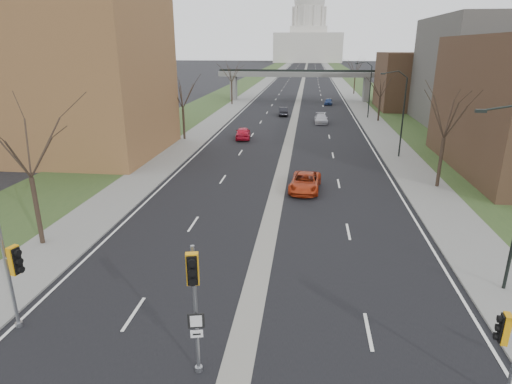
% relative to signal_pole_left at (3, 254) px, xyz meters
% --- Properties ---
extents(ground, '(700.00, 700.00, 0.00)m').
position_rel_signal_pole_left_xyz_m(ground, '(9.26, -0.37, -3.49)').
color(ground, black).
rests_on(ground, ground).
extents(road_surface, '(20.00, 600.00, 0.01)m').
position_rel_signal_pole_left_xyz_m(road_surface, '(9.26, 149.63, -3.48)').
color(road_surface, black).
rests_on(road_surface, ground).
extents(median_strip, '(1.20, 600.00, 0.02)m').
position_rel_signal_pole_left_xyz_m(median_strip, '(9.26, 149.63, -3.49)').
color(median_strip, gray).
rests_on(median_strip, ground).
extents(sidewalk_right, '(4.00, 600.00, 0.12)m').
position_rel_signal_pole_left_xyz_m(sidewalk_right, '(21.26, 149.63, -3.43)').
color(sidewalk_right, gray).
rests_on(sidewalk_right, ground).
extents(sidewalk_left, '(4.00, 600.00, 0.12)m').
position_rel_signal_pole_left_xyz_m(sidewalk_left, '(-2.74, 149.63, -3.43)').
color(sidewalk_left, gray).
rests_on(sidewalk_left, ground).
extents(grass_verge_right, '(8.00, 600.00, 0.10)m').
position_rel_signal_pole_left_xyz_m(grass_verge_right, '(27.26, 149.63, -3.44)').
color(grass_verge_right, '#263C1C').
rests_on(grass_verge_right, ground).
extents(grass_verge_left, '(8.00, 600.00, 0.10)m').
position_rel_signal_pole_left_xyz_m(grass_verge_left, '(-8.74, 149.63, -3.44)').
color(grass_verge_left, '#263C1C').
rests_on(grass_verge_left, ground).
extents(apartment_building, '(25.00, 16.00, 22.00)m').
position_rel_signal_pole_left_xyz_m(apartment_building, '(-16.74, 29.63, 7.51)').
color(apartment_building, brown).
rests_on(apartment_building, ground).
extents(commercial_block_mid, '(18.00, 22.00, 15.00)m').
position_rel_signal_pole_left_xyz_m(commercial_block_mid, '(37.26, 51.63, 4.01)').
color(commercial_block_mid, '#54524D').
rests_on(commercial_block_mid, ground).
extents(commercial_block_far, '(14.00, 14.00, 10.00)m').
position_rel_signal_pole_left_xyz_m(commercial_block_far, '(31.26, 69.63, 1.51)').
color(commercial_block_far, '#4F3725').
rests_on(commercial_block_far, ground).
extents(pedestrian_bridge, '(34.00, 3.00, 6.45)m').
position_rel_signal_pole_left_xyz_m(pedestrian_bridge, '(9.26, 79.63, 1.35)').
color(pedestrian_bridge, slate).
rests_on(pedestrian_bridge, ground).
extents(capitol, '(48.00, 42.00, 55.75)m').
position_rel_signal_pole_left_xyz_m(capitol, '(9.26, 319.63, 15.11)').
color(capitol, beige).
rests_on(capitol, ground).
extents(streetlight_mid, '(2.61, 0.20, 8.70)m').
position_rel_signal_pole_left_xyz_m(streetlight_mid, '(20.24, 31.63, 3.46)').
color(streetlight_mid, black).
rests_on(streetlight_mid, sidewalk_right).
extents(streetlight_far, '(2.61, 0.20, 8.70)m').
position_rel_signal_pole_left_xyz_m(streetlight_far, '(20.24, 57.63, 3.46)').
color(streetlight_far, black).
rests_on(streetlight_far, sidewalk_right).
extents(tree_left_a, '(7.20, 7.20, 9.40)m').
position_rel_signal_pole_left_xyz_m(tree_left_a, '(-3.74, 7.63, 3.15)').
color(tree_left_a, '#382B21').
rests_on(tree_left_a, sidewalk_left).
extents(tree_left_b, '(6.75, 6.75, 8.81)m').
position_rel_signal_pole_left_xyz_m(tree_left_b, '(-3.74, 37.63, 2.74)').
color(tree_left_b, '#382B21').
rests_on(tree_left_b, sidewalk_left).
extents(tree_left_c, '(7.65, 7.65, 9.99)m').
position_rel_signal_pole_left_xyz_m(tree_left_c, '(-3.74, 71.63, 3.55)').
color(tree_left_c, '#382B21').
rests_on(tree_left_c, sidewalk_left).
extents(tree_right_a, '(7.20, 7.20, 9.40)m').
position_rel_signal_pole_left_xyz_m(tree_right_a, '(22.26, 21.63, 3.15)').
color(tree_right_a, '#382B21').
rests_on(tree_right_a, sidewalk_right).
extents(tree_right_b, '(6.30, 6.30, 8.22)m').
position_rel_signal_pole_left_xyz_m(tree_right_b, '(22.26, 54.63, 2.33)').
color(tree_right_b, '#382B21').
rests_on(tree_right_b, sidewalk_right).
extents(tree_right_c, '(7.65, 7.65, 9.99)m').
position_rel_signal_pole_left_xyz_m(tree_right_c, '(22.26, 94.63, 3.55)').
color(tree_right_c, '#382B21').
rests_on(tree_right_c, sidewalk_right).
extents(signal_pole_left, '(1.13, 0.89, 5.33)m').
position_rel_signal_pole_left_xyz_m(signal_pole_left, '(0.00, 0.00, 0.00)').
color(signal_pole_left, gray).
rests_on(signal_pole_left, ground).
extents(signal_pole_median, '(0.63, 0.83, 4.97)m').
position_rel_signal_pole_left_xyz_m(signal_pole_median, '(7.99, -1.65, -0.02)').
color(signal_pole_median, gray).
rests_on(signal_pole_median, ground).
extents(car_left_near, '(2.27, 4.61, 1.51)m').
position_rel_signal_pole_left_xyz_m(car_left_near, '(3.42, 39.07, -2.73)').
color(car_left_near, red).
rests_on(car_left_near, ground).
extents(car_left_far, '(1.81, 4.33, 1.39)m').
position_rel_signal_pole_left_xyz_m(car_left_far, '(7.26, 58.92, -2.79)').
color(car_left_far, black).
rests_on(car_left_far, ground).
extents(car_right_near, '(2.72, 5.18, 1.39)m').
position_rel_signal_pole_left_xyz_m(car_right_near, '(11.43, 19.55, -2.79)').
color(car_right_near, '#AC3112').
rests_on(car_right_near, ground).
extents(car_right_mid, '(1.96, 4.72, 1.36)m').
position_rel_signal_pole_left_xyz_m(car_right_mid, '(13.42, 52.04, -2.81)').
color(car_right_mid, '#BABAC3').
rests_on(car_right_mid, ground).
extents(car_right_far, '(1.84, 3.78, 1.24)m').
position_rel_signal_pole_left_xyz_m(car_right_far, '(15.36, 73.94, -2.87)').
color(car_right_far, navy).
rests_on(car_right_far, ground).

